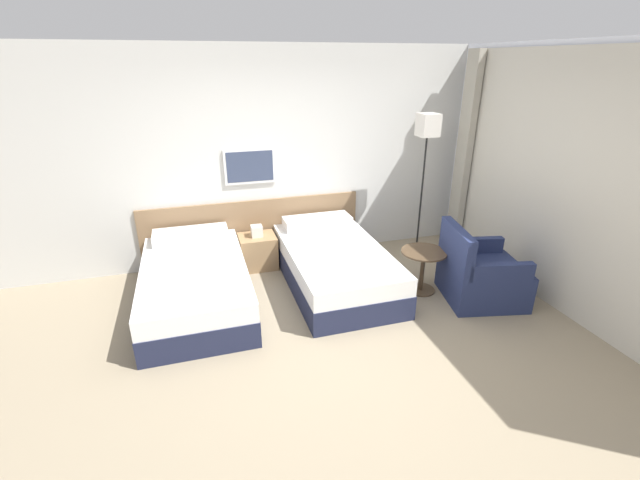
{
  "coord_description": "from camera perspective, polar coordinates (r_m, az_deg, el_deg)",
  "views": [
    {
      "loc": [
        -1.13,
        -3.23,
        2.51
      ],
      "look_at": [
        0.16,
        1.04,
        0.63
      ],
      "focal_mm": 24.0,
      "sensor_mm": 36.0,
      "label": 1
    }
  ],
  "objects": [
    {
      "name": "wall_window",
      "position": [
        4.97,
        31.72,
        5.86
      ],
      "size": [
        0.21,
        4.62,
        2.7
      ],
      "color": "white",
      "rests_on": "ground_plane"
    },
    {
      "name": "bed_near_window",
      "position": [
        5.12,
        1.94,
        -3.32
      ],
      "size": [
        1.1,
        1.96,
        0.61
      ],
      "color": "#1E233D",
      "rests_on": "ground_plane"
    },
    {
      "name": "floor_lamp",
      "position": [
        5.63,
        14.07,
        13.09
      ],
      "size": [
        0.24,
        0.24,
        1.91
      ],
      "color": "black",
      "rests_on": "ground_plane"
    },
    {
      "name": "side_table",
      "position": [
        5.06,
        13.57,
        -2.95
      ],
      "size": [
        0.52,
        0.52,
        0.5
      ],
      "color": "brown",
      "rests_on": "ground_plane"
    },
    {
      "name": "nightstand",
      "position": [
        5.6,
        -8.27,
        -1.42
      ],
      "size": [
        0.46,
        0.4,
        0.57
      ],
      "color": "#9E7A51",
      "rests_on": "ground_plane"
    },
    {
      "name": "wall_headboard",
      "position": [
        5.61,
        -5.2,
        10.36
      ],
      "size": [
        10.0,
        0.1,
        2.7
      ],
      "color": "silver",
      "rests_on": "ground_plane"
    },
    {
      "name": "armchair",
      "position": [
        5.12,
        20.54,
        -4.55
      ],
      "size": [
        0.96,
        0.93,
        0.86
      ],
      "rotation": [
        0.0,
        0.0,
        1.36
      ],
      "color": "navy",
      "rests_on": "ground_plane"
    },
    {
      "name": "ground_plane",
      "position": [
        4.24,
        2.03,
        -13.39
      ],
      "size": [
        16.0,
        16.0,
        0.0
      ],
      "primitive_type": "plane",
      "color": "gray"
    },
    {
      "name": "bed_near_door",
      "position": [
        4.9,
        -16.26,
        -5.6
      ],
      "size": [
        1.1,
        1.96,
        0.61
      ],
      "color": "#1E233D",
      "rests_on": "ground_plane"
    }
  ]
}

